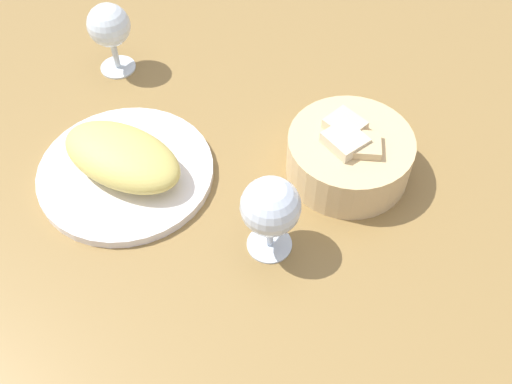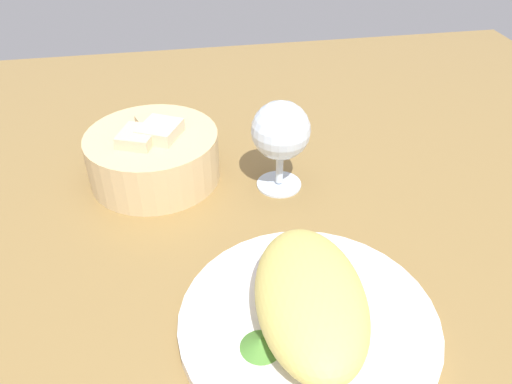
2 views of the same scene
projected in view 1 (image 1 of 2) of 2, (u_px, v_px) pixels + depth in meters
The scene contains 7 objects.
ground_plane at pixel (182, 173), 89.90cm from camera, with size 140.00×140.00×2.00cm, color olive.
plate at pixel (126, 172), 87.79cm from camera, with size 25.20×25.20×1.40cm, color white.
omelette at pixel (122, 156), 85.08cm from camera, with size 18.60×10.38×5.49cm, color #D3C162.
lettuce_garnish at pixel (129, 137), 90.31cm from camera, with size 3.87×3.87×1.25cm, color #4B8531.
bread_basket at pixel (349, 155), 85.93cm from camera, with size 17.62×17.62×8.44cm.
wine_glass_near at pixel (271, 208), 74.58cm from camera, with size 7.61×7.61×12.31cm.
wine_glass_far at pixel (109, 28), 96.57cm from camera, with size 6.91×6.91×12.13cm.
Camera 1 is at (34.33, -47.68, 67.96)cm, focal length 42.80 mm.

